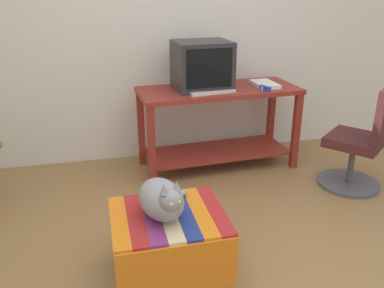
# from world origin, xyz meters

# --- Properties ---
(ground_plane) EXTENTS (14.00, 14.00, 0.00)m
(ground_plane) POSITION_xyz_m (0.00, 0.00, 0.00)
(ground_plane) COLOR olive
(back_wall) EXTENTS (8.00, 0.10, 2.60)m
(back_wall) POSITION_xyz_m (0.00, 2.05, 1.30)
(back_wall) COLOR silver
(back_wall) RESTS_ON ground_plane
(desk) EXTENTS (1.46, 0.66, 0.76)m
(desk) POSITION_xyz_m (0.39, 1.60, 0.51)
(desk) COLOR maroon
(desk) RESTS_ON ground_plane
(tv_monitor) EXTENTS (0.50, 0.44, 0.41)m
(tv_monitor) POSITION_xyz_m (0.24, 1.62, 0.96)
(tv_monitor) COLOR #28282B
(tv_monitor) RESTS_ON desk
(keyboard) EXTENTS (0.42, 0.21, 0.02)m
(keyboard) POSITION_xyz_m (0.28, 1.46, 0.77)
(keyboard) COLOR beige
(keyboard) RESTS_ON desk
(book) EXTENTS (0.20, 0.31, 0.03)m
(book) POSITION_xyz_m (0.82, 1.58, 0.77)
(book) COLOR white
(book) RESTS_ON desk
(ottoman_with_blanket) EXTENTS (0.65, 0.57, 0.41)m
(ottoman_with_blanket) POSITION_xyz_m (-0.33, 0.17, 0.21)
(ottoman_with_blanket) COLOR #7A664C
(ottoman_with_blanket) RESTS_ON ground_plane
(cat) EXTENTS (0.34, 0.41, 0.27)m
(cat) POSITION_xyz_m (-0.37, 0.16, 0.52)
(cat) COLOR gray
(cat) RESTS_ON ottoman_with_blanket
(office_chair) EXTENTS (0.59, 0.59, 0.89)m
(office_chair) POSITION_xyz_m (1.42, 0.90, 0.39)
(office_chair) COLOR #4C4C51
(office_chair) RESTS_ON ground_plane
(stapler) EXTENTS (0.07, 0.12, 0.04)m
(stapler) POSITION_xyz_m (0.76, 1.42, 0.78)
(stapler) COLOR #2342B7
(stapler) RESTS_ON desk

